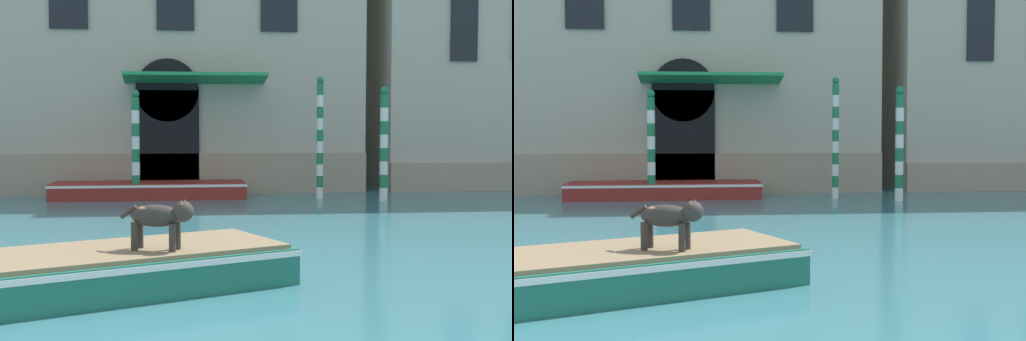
# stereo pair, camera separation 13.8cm
# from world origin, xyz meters

# --- Properties ---
(palazzo_left) EXTENTS (12.59, 7.40, 13.25)m
(palazzo_left) POSITION_xyz_m (3.04, 22.04, 6.60)
(palazzo_left) COLOR #B2A893
(palazzo_left) RESTS_ON ground_plane
(boat_foreground) EXTENTS (7.19, 4.55, 0.57)m
(boat_foreground) POSITION_xyz_m (1.21, 5.00, 0.31)
(boat_foreground) COLOR #1E6651
(boat_foreground) RESTS_ON ground_plane
(dog_on_deck) EXTENTS (1.00, 0.51, 0.69)m
(dog_on_deck) POSITION_xyz_m (2.86, 5.26, 1.02)
(dog_on_deck) COLOR #332D28
(dog_on_deck) RESTS_ON boat_foreground
(boat_moored_near_palazzo) EXTENTS (5.92, 1.76, 0.49)m
(boat_moored_near_palazzo) POSITION_xyz_m (2.20, 17.80, 0.26)
(boat_moored_near_palazzo) COLOR maroon
(boat_moored_near_palazzo) RESTS_ON ground_plane
(mooring_pole_0) EXTENTS (0.24, 0.24, 3.29)m
(mooring_pole_0) POSITION_xyz_m (1.85, 17.10, 1.66)
(mooring_pole_0) COLOR white
(mooring_pole_0) RESTS_ON ground_plane
(mooring_pole_1) EXTENTS (0.25, 0.25, 3.39)m
(mooring_pole_1) POSITION_xyz_m (9.13, 16.18, 1.71)
(mooring_pole_1) COLOR white
(mooring_pole_1) RESTS_ON ground_plane
(mooring_pole_5) EXTENTS (0.21, 0.21, 3.70)m
(mooring_pole_5) POSITION_xyz_m (7.40, 17.12, 1.87)
(mooring_pole_5) COLOR white
(mooring_pole_5) RESTS_ON ground_plane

